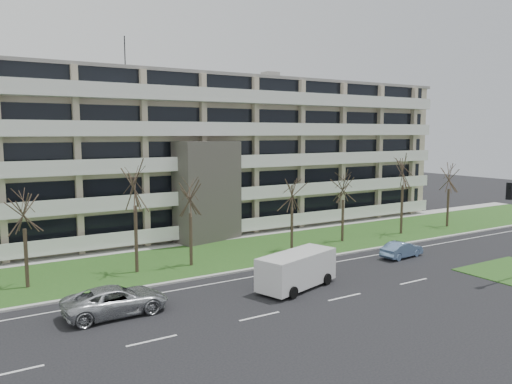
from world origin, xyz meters
TOP-DOWN VIEW (x-y plane):
  - ground at (0.00, 0.00)m, footprint 160.00×160.00m
  - grass_verge at (0.00, 13.00)m, footprint 90.00×10.00m
  - curb at (0.00, 8.00)m, footprint 90.00×0.35m
  - sidewalk at (0.00, 18.50)m, footprint 90.00×2.00m
  - lane_edge_line at (0.00, 6.50)m, footprint 90.00×0.12m
  - apartment_building at (-0.01, 25.32)m, footprint 60.50×15.10m
  - silver_pickup at (-12.44, 4.33)m, footprint 5.61×2.66m
  - blue_sedan at (10.24, 4.89)m, footprint 3.98×1.74m
  - white_van at (-1.32, 2.97)m, footprint 6.15×3.75m
  - tree_1 at (-15.91, 11.85)m, footprint 3.40×3.40m
  - tree_2 at (-8.90, 11.60)m, footprint 4.25×4.25m
  - tree_3 at (-4.91, 11.26)m, footprint 3.52×3.52m
  - tree_4 at (4.26, 11.37)m, footprint 3.21×3.21m
  - tree_5 at (10.10, 11.70)m, footprint 3.38×3.38m
  - tree_6 at (17.24, 11.32)m, footprint 4.24×4.24m
  - tree_7 at (24.17, 11.38)m, footprint 3.55×3.55m

SIDE VIEW (x-z plane):
  - ground at x=0.00m, z-range 0.00..0.00m
  - lane_edge_line at x=0.00m, z-range 0.00..0.01m
  - grass_verge at x=0.00m, z-range 0.00..0.06m
  - sidewalk at x=0.00m, z-range 0.00..0.08m
  - curb at x=0.00m, z-range 0.00..0.12m
  - blue_sedan at x=10.24m, z-range 0.00..1.27m
  - silver_pickup at x=-12.44m, z-range 0.00..1.55m
  - white_van at x=-1.32m, z-range 0.22..2.47m
  - tree_4 at x=4.26m, z-range 1.77..8.19m
  - tree_5 at x=10.10m, z-range 1.87..8.64m
  - tree_1 at x=-15.91m, z-range 1.88..8.67m
  - tree_3 at x=-4.91m, z-range 1.95..8.98m
  - tree_7 at x=24.17m, z-range 1.97..9.08m
  - tree_6 at x=17.24m, z-range 2.36..10.84m
  - tree_2 at x=-8.90m, z-range 2.36..10.86m
  - apartment_building at x=-0.01m, z-range -1.76..16.99m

